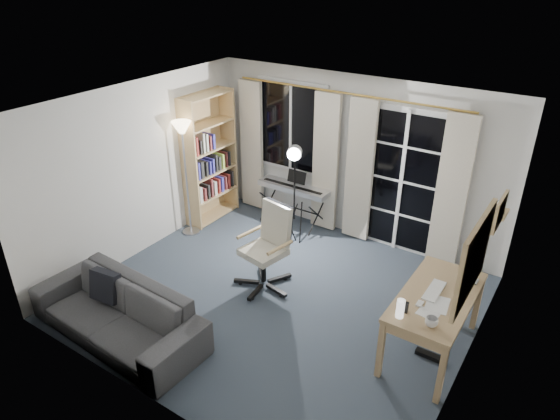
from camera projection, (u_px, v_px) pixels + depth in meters
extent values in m
cube|color=#323E49|center=(277.00, 298.00, 6.24)|extent=(4.50, 4.00, 0.02)
cube|color=white|center=(292.00, 127.00, 7.53)|extent=(1.20, 0.06, 1.40)
cube|color=black|center=(291.00, 127.00, 7.51)|extent=(1.10, 0.02, 1.30)
cube|color=white|center=(291.00, 127.00, 7.50)|extent=(0.04, 0.03, 1.30)
cube|color=white|center=(402.00, 182.00, 6.86)|extent=(1.32, 0.06, 2.11)
cube|color=black|center=(381.00, 178.00, 6.99)|extent=(0.55, 0.02, 1.95)
cube|color=black|center=(423.00, 188.00, 6.70)|extent=(0.55, 0.02, 1.95)
cube|color=white|center=(401.00, 183.00, 6.84)|extent=(0.05, 0.04, 2.05)
cube|color=white|center=(397.00, 214.00, 7.05)|extent=(1.15, 0.03, 0.03)
cube|color=white|center=(401.00, 181.00, 6.82)|extent=(1.15, 0.03, 0.03)
cube|color=white|center=(405.00, 147.00, 6.60)|extent=(1.15, 0.03, 0.03)
cylinder|color=gold|center=(346.00, 93.00, 6.74)|extent=(3.50, 0.03, 0.03)
cube|color=beige|center=(252.00, 146.00, 8.00)|extent=(0.40, 0.07, 2.10)
cube|color=beige|center=(326.00, 163.00, 7.33)|extent=(0.40, 0.07, 2.10)
cube|color=beige|center=(360.00, 171.00, 7.06)|extent=(0.40, 0.07, 2.10)
cube|color=beige|center=(451.00, 193.00, 6.42)|extent=(0.40, 0.07, 2.10)
cube|color=tan|center=(189.00, 167.00, 7.38)|extent=(0.32, 0.03, 2.02)
cube|color=tan|center=(228.00, 150.00, 8.05)|extent=(0.32, 0.03, 2.02)
cube|color=tan|center=(202.00, 156.00, 7.79)|extent=(0.04, 0.91, 2.02)
cube|color=tan|center=(213.00, 214.00, 8.16)|extent=(0.33, 0.91, 0.03)
cube|color=tan|center=(212.00, 194.00, 7.99)|extent=(0.33, 0.91, 0.03)
cube|color=tan|center=(210.00, 171.00, 7.82)|extent=(0.33, 0.91, 0.03)
cube|color=tan|center=(209.00, 148.00, 7.64)|extent=(0.33, 0.91, 0.03)
cube|color=tan|center=(207.00, 124.00, 7.47)|extent=(0.33, 0.91, 0.03)
cube|color=tan|center=(205.00, 95.00, 7.27)|extent=(0.33, 0.91, 0.03)
cube|color=silver|center=(196.00, 194.00, 7.64)|extent=(0.23, 0.06, 0.26)
cube|color=brown|center=(201.00, 193.00, 7.73)|extent=(0.23, 0.04, 0.21)
cube|color=#2C2C2C|center=(204.00, 191.00, 7.78)|extent=(0.23, 0.04, 0.23)
cube|color=brown|center=(207.00, 187.00, 7.82)|extent=(0.23, 0.04, 0.30)
cube|color=silver|center=(211.00, 187.00, 7.89)|extent=(0.23, 0.05, 0.24)
cube|color=#A3332E|center=(215.00, 185.00, 7.96)|extent=(0.23, 0.04, 0.24)
cube|color=#3F3CB4|center=(218.00, 183.00, 8.02)|extent=(0.23, 0.05, 0.25)
cube|color=brown|center=(221.00, 182.00, 8.09)|extent=(0.23, 0.03, 0.23)
cube|color=#A3332E|center=(224.00, 180.00, 8.14)|extent=(0.23, 0.06, 0.24)
cube|color=#2C2C2C|center=(228.00, 177.00, 8.20)|extent=(0.23, 0.03, 0.27)
cube|color=#3F3CB4|center=(194.00, 170.00, 7.46)|extent=(0.23, 0.03, 0.28)
cube|color=#2C2C2C|center=(197.00, 169.00, 7.52)|extent=(0.23, 0.06, 0.27)
cube|color=#2C2C2C|center=(202.00, 168.00, 7.60)|extent=(0.23, 0.04, 0.23)
cube|color=#3F3CB4|center=(205.00, 167.00, 7.66)|extent=(0.23, 0.03, 0.22)
cube|color=#3F3CB4|center=(208.00, 165.00, 7.71)|extent=(0.23, 0.04, 0.24)
cube|color=#2C2C2C|center=(212.00, 162.00, 7.76)|extent=(0.23, 0.04, 0.28)
cube|color=#2C2C2C|center=(215.00, 162.00, 7.82)|extent=(0.23, 0.05, 0.22)
cube|color=#A1C349|center=(218.00, 160.00, 7.88)|extent=(0.23, 0.04, 0.24)
cube|color=brown|center=(222.00, 158.00, 7.94)|extent=(0.23, 0.03, 0.25)
cube|color=#2C2C2C|center=(225.00, 157.00, 7.99)|extent=(0.23, 0.03, 0.24)
cube|color=#A3332E|center=(192.00, 146.00, 7.28)|extent=(0.23, 0.04, 0.29)
cube|color=#2C2C2C|center=(196.00, 146.00, 7.36)|extent=(0.23, 0.03, 0.22)
cube|color=silver|center=(199.00, 142.00, 7.39)|extent=(0.23, 0.03, 0.30)
cube|color=silver|center=(202.00, 142.00, 7.45)|extent=(0.23, 0.04, 0.28)
cube|color=brown|center=(206.00, 142.00, 7.52)|extent=(0.23, 0.03, 0.22)
cube|color=#3F3CB4|center=(209.00, 141.00, 7.57)|extent=(0.23, 0.04, 0.23)
cylinder|color=#B2B2B7|center=(191.00, 231.00, 7.69)|extent=(0.27, 0.27, 0.03)
cylinder|color=#B2B2B7|center=(187.00, 183.00, 7.31)|extent=(0.03, 0.03, 1.63)
cone|color=#FFE5B2|center=(182.00, 127.00, 6.93)|extent=(0.28, 0.28, 0.17)
cylinder|color=black|center=(270.00, 200.00, 7.98)|extent=(0.03, 0.55, 0.50)
cylinder|color=black|center=(270.00, 200.00, 7.98)|extent=(0.03, 0.55, 0.50)
cylinder|color=black|center=(318.00, 215.00, 7.54)|extent=(0.03, 0.55, 0.50)
cylinder|color=black|center=(318.00, 215.00, 7.54)|extent=(0.03, 0.55, 0.50)
cylinder|color=black|center=(293.00, 207.00, 7.76)|extent=(0.88, 0.03, 0.02)
cube|color=silver|center=(294.00, 188.00, 7.61)|extent=(1.15, 0.30, 0.08)
cube|color=white|center=(291.00, 188.00, 7.54)|extent=(1.06, 0.13, 0.01)
cube|color=black|center=(292.00, 186.00, 7.57)|extent=(1.02, 0.08, 0.01)
cube|color=black|center=(297.00, 177.00, 7.61)|extent=(0.31, 0.07, 0.19)
cylinder|color=black|center=(301.00, 223.00, 7.37)|extent=(0.12, 0.22, 0.61)
cylinder|color=black|center=(291.00, 220.00, 7.47)|extent=(0.24, 0.05, 0.61)
cylinder|color=black|center=(290.00, 226.00, 7.31)|extent=(0.15, 0.20, 0.61)
cylinder|color=black|center=(294.00, 186.00, 7.11)|extent=(0.03, 0.03, 1.06)
cylinder|color=silver|center=(295.00, 153.00, 6.83)|extent=(0.23, 0.19, 0.20)
cylinder|color=white|center=(294.00, 154.00, 6.77)|extent=(0.17, 0.09, 0.17)
cube|color=black|center=(276.00, 290.00, 6.28)|extent=(0.34, 0.11, 0.04)
cylinder|color=black|center=(281.00, 294.00, 6.24)|extent=(0.06, 0.06, 0.05)
cube|color=black|center=(280.00, 278.00, 6.52)|extent=(0.21, 0.32, 0.04)
cylinder|color=black|center=(285.00, 278.00, 6.56)|extent=(0.06, 0.06, 0.05)
cube|color=black|center=(262.00, 273.00, 6.62)|extent=(0.26, 0.28, 0.04)
cylinder|color=black|center=(261.00, 271.00, 6.71)|extent=(0.06, 0.06, 0.05)
cube|color=black|center=(247.00, 281.00, 6.45)|extent=(0.32, 0.19, 0.04)
cylinder|color=black|center=(240.00, 282.00, 6.47)|extent=(0.06, 0.06, 0.05)
cube|color=black|center=(255.00, 292.00, 6.24)|extent=(0.09, 0.34, 0.04)
cylinder|color=black|center=(252.00, 297.00, 6.19)|extent=(0.06, 0.06, 0.05)
cylinder|color=black|center=(264.00, 267.00, 6.31)|extent=(0.07, 0.07, 0.41)
cube|color=beige|center=(263.00, 252.00, 6.21)|extent=(0.56, 0.56, 0.08)
cube|color=beige|center=(276.00, 224.00, 6.21)|extent=(0.47, 0.21, 0.54)
cube|color=black|center=(278.00, 221.00, 6.23)|extent=(0.45, 0.18, 0.50)
cylinder|color=tan|center=(250.00, 232.00, 6.31)|extent=(0.12, 0.42, 0.05)
cylinder|color=tan|center=(280.00, 248.00, 5.98)|extent=(0.12, 0.42, 0.05)
cube|color=#A68255|center=(437.00, 297.00, 5.08)|extent=(0.68, 1.36, 0.04)
cube|color=#A68255|center=(436.00, 302.00, 5.11)|extent=(0.65, 1.32, 0.10)
cube|color=#A68255|center=(381.00, 349.00, 4.92)|extent=(0.06, 0.06, 0.69)
cube|color=#A68255|center=(441.00, 375.00, 4.62)|extent=(0.06, 0.06, 0.69)
cube|color=#A68255|center=(425.00, 285.00, 5.87)|extent=(0.06, 0.06, 0.69)
cube|color=#A68255|center=(477.00, 303.00, 5.57)|extent=(0.06, 0.06, 0.69)
cube|color=silver|center=(469.00, 280.00, 5.30)|extent=(0.18, 0.12, 0.01)
cube|color=silver|center=(471.00, 269.00, 5.24)|extent=(0.04, 0.03, 0.21)
cube|color=silver|center=(474.00, 257.00, 5.17)|extent=(0.04, 0.53, 0.33)
cube|color=black|center=(472.00, 256.00, 5.18)|extent=(0.01, 0.49, 0.29)
cube|color=white|center=(434.00, 291.00, 5.12)|extent=(0.14, 0.41, 0.02)
cube|color=white|center=(420.00, 304.00, 4.93)|extent=(0.06, 0.10, 0.02)
cube|color=white|center=(437.00, 304.00, 4.93)|extent=(0.25, 0.32, 0.01)
cube|color=white|center=(428.00, 314.00, 4.80)|extent=(0.22, 0.16, 0.00)
cube|color=black|center=(406.00, 307.00, 4.80)|extent=(0.05, 0.04, 0.12)
cylinder|color=white|center=(400.00, 309.00, 4.72)|extent=(0.08, 0.08, 0.19)
cube|color=black|center=(429.00, 355.00, 5.29)|extent=(0.29, 0.08, 0.05)
imported|color=silver|center=(432.00, 321.00, 4.62)|extent=(0.12, 0.09, 0.12)
cube|color=tan|center=(474.00, 258.00, 4.17)|extent=(0.04, 0.94, 0.74)
cube|color=white|center=(472.00, 258.00, 4.18)|extent=(0.01, 0.84, 0.64)
cube|color=tan|center=(500.00, 212.00, 4.81)|extent=(0.03, 0.42, 0.32)
cube|color=#4C9958|center=(498.00, 212.00, 4.82)|extent=(0.00, 0.36, 0.26)
cube|color=tan|center=(499.00, 213.00, 5.33)|extent=(0.16, 0.30, 0.02)
cone|color=beige|center=(501.00, 206.00, 5.29)|extent=(0.12, 0.12, 0.15)
imported|color=#303032|center=(116.00, 306.00, 5.42)|extent=(2.13, 0.71, 0.82)
cube|color=black|center=(105.00, 286.00, 5.62)|extent=(0.38, 0.24, 0.37)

